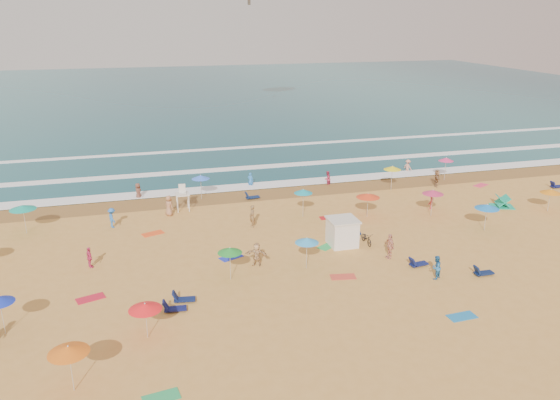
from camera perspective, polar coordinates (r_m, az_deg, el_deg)
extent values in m
plane|color=gold|center=(42.23, 0.76, -4.59)|extent=(220.00, 220.00, 0.00)
cube|color=#0C4756|center=(122.86, -10.24, 10.70)|extent=(220.00, 140.00, 0.18)
plane|color=olive|center=(53.57, -2.91, 0.56)|extent=(220.00, 220.00, 0.00)
cube|color=white|center=(55.87, -3.46, 1.43)|extent=(200.00, 2.20, 0.05)
cube|color=white|center=(62.47, -4.79, 3.28)|extent=(200.00, 1.60, 0.05)
cube|color=white|center=(72.02, -6.27, 5.33)|extent=(200.00, 1.20, 0.05)
cube|color=silver|center=(41.92, 6.53, -3.42)|extent=(2.00, 2.00, 2.00)
cube|color=silver|center=(41.53, 6.58, -2.06)|extent=(2.20, 2.20, 0.12)
imported|color=black|center=(42.57, 9.03, -3.96)|extent=(0.62, 1.75, 0.92)
cone|color=#208D2D|center=(36.06, -5.27, -5.25)|extent=(1.62, 1.62, 0.35)
cone|color=#139E89|center=(47.97, -25.30, -0.69)|extent=(2.06, 2.06, 0.35)
cone|color=orange|center=(27.64, -21.25, -14.36)|extent=(1.89, 1.89, 0.35)
cone|color=#C82C5A|center=(49.03, 15.70, 0.82)|extent=(1.83, 1.83, 0.35)
cone|color=blue|center=(47.13, 20.83, -0.63)|extent=(1.94, 1.94, 0.35)
cone|color=#EB3D18|center=(47.59, 9.19, 0.48)|extent=(2.02, 2.02, 0.35)
cone|color=#E63377|center=(60.19, 16.97, 4.09)|extent=(1.56, 1.56, 0.35)
cone|color=orange|center=(54.09, 26.44, 0.84)|extent=(1.77, 1.77, 0.35)
cone|color=#1598AC|center=(47.04, 2.45, 0.93)|extent=(1.60, 1.60, 0.35)
cone|color=#319CDE|center=(37.50, 2.82, -4.23)|extent=(1.64, 1.64, 0.35)
cone|color=yellow|center=(55.36, 11.66, 3.31)|extent=(1.72, 1.72, 0.35)
cone|color=#376FFA|center=(52.15, -8.30, 2.39)|extent=(1.70, 1.70, 0.35)
cone|color=#FF1A1E|center=(30.70, -13.92, -10.75)|extent=(1.81, 1.81, 0.35)
cube|color=#0F134E|center=(33.70, -10.87, -11.09)|extent=(1.34, 0.67, 0.34)
cube|color=#0E1A49|center=(34.60, -9.93, -10.18)|extent=(1.36, 0.73, 0.34)
cube|color=#0F204B|center=(44.16, 7.59, -3.44)|extent=(1.40, 0.86, 0.34)
cube|color=#101851|center=(39.77, 14.31, -6.49)|extent=(1.36, 0.73, 0.34)
cube|color=#0D1C45|center=(39.78, 20.53, -7.15)|extent=(1.30, 0.57, 0.34)
cube|color=#101650|center=(62.37, 26.97, 1.29)|extent=(1.30, 0.57, 0.34)
cube|color=#0F204C|center=(52.34, -2.87, 0.30)|extent=(1.35, 0.70, 0.34)
cube|color=red|center=(36.48, -19.18, -9.68)|extent=(1.88, 1.34, 0.03)
cube|color=#1F2FC7|center=(40.09, -5.13, -5.97)|extent=(1.90, 1.46, 0.03)
cube|color=#28A25B|center=(27.35, -12.30, -19.50)|extent=(1.81, 1.12, 0.03)
cube|color=#FF4F1C|center=(45.27, -13.13, -3.43)|extent=(1.89, 1.37, 0.03)
cube|color=#D64532|center=(37.36, 6.60, -7.97)|extent=(1.82, 1.13, 0.03)
cube|color=red|center=(47.67, 5.19, -1.84)|extent=(1.73, 0.91, 0.03)
cube|color=#1D75BA|center=(34.36, 18.48, -11.46)|extent=(1.74, 0.94, 0.03)
cube|color=green|center=(41.93, 5.03, -4.82)|extent=(1.90, 1.63, 0.03)
cube|color=#F3395B|center=(60.15, 20.24, 1.46)|extent=(1.90, 1.52, 0.03)
imported|color=#2468A8|center=(38.02, 15.99, -6.79)|extent=(1.01, 0.95, 1.64)
imported|color=#D9366D|center=(40.36, -19.29, -5.69)|extent=(0.68, 0.96, 1.52)
imported|color=#BA2E52|center=(56.85, 4.97, 2.21)|extent=(1.02, 0.96, 1.67)
imported|color=brown|center=(45.22, -2.92, -1.70)|extent=(0.56, 0.75, 1.88)
imported|color=#946844|center=(58.10, 16.06, 2.21)|extent=(1.26, 1.69, 1.77)
imported|color=tan|center=(62.89, 13.21, 3.40)|extent=(0.95, 1.22, 1.66)
imported|color=brown|center=(54.05, -14.60, 0.81)|extent=(0.87, 1.01, 1.75)
imported|color=#AC734F|center=(48.70, -11.54, -0.57)|extent=(1.00, 1.07, 1.84)
imported|color=#C33035|center=(51.28, 15.50, -0.09)|extent=(1.10, 1.06, 1.51)
imported|color=blue|center=(47.18, -17.14, -1.79)|extent=(0.92, 1.22, 1.68)
imported|color=tan|center=(40.28, 11.38, -4.73)|extent=(0.52, 1.12, 1.87)
imported|color=#2871BE|center=(56.12, -3.10, 2.06)|extent=(0.75, 0.70, 1.71)
imported|color=tan|center=(38.43, -2.45, -5.68)|extent=(1.64, 1.16, 1.70)
cube|color=#3F3326|center=(88.28, -3.25, 19.97)|extent=(0.40, 0.30, 0.90)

